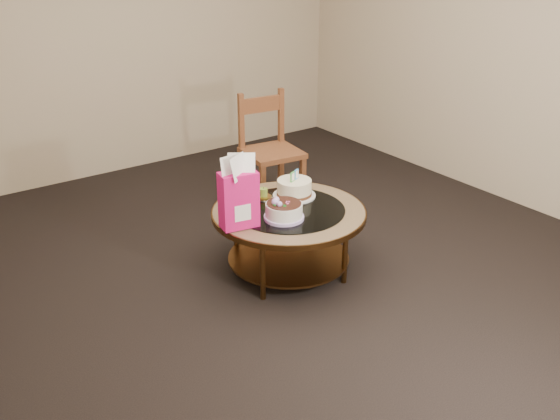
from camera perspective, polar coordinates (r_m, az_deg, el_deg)
ground at (r=4.30m, az=0.77°, el=-5.46°), size 5.00×5.00×0.00m
room_walls at (r=3.77m, az=0.91°, el=15.27°), size 4.52×5.02×2.61m
coffee_table at (r=4.12m, az=0.80°, el=-0.91°), size 1.02×1.02×0.46m
decorated_cake at (r=3.93m, az=0.34°, el=-0.15°), size 0.26×0.26×0.15m
cream_cake at (r=4.26m, az=1.31°, el=1.98°), size 0.29×0.29×0.19m
gift_bag at (r=3.77m, az=-3.82°, el=1.63°), size 0.25×0.20×0.46m
pillar_candle at (r=4.23m, az=-1.53°, el=1.37°), size 0.12×0.12×0.08m
dining_chair at (r=5.14m, az=-0.94°, el=5.50°), size 0.48×0.48×0.93m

